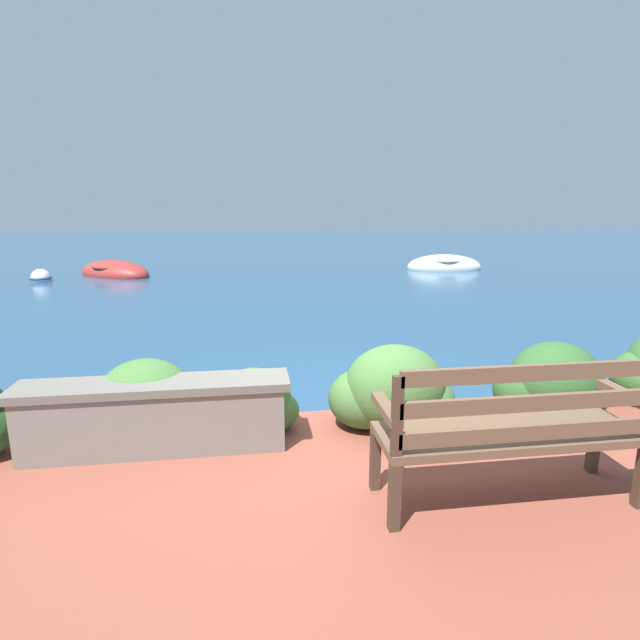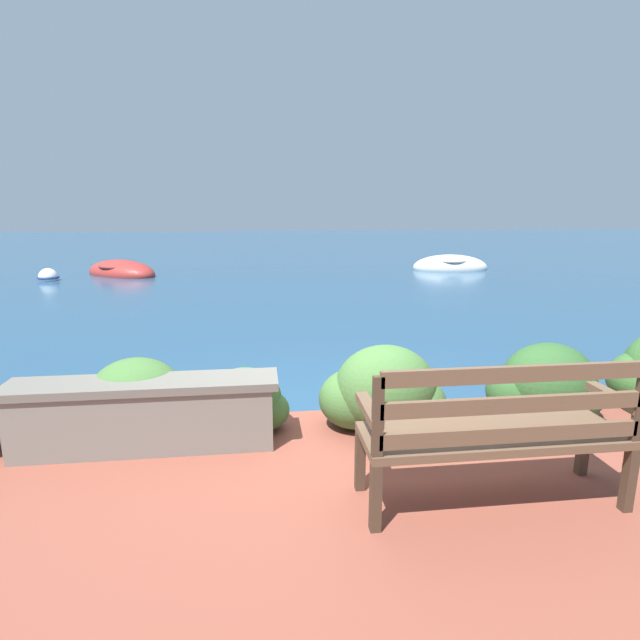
# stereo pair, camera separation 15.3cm
# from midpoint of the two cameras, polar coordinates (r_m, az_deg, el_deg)

# --- Properties ---
(ground_plane) EXTENTS (80.00, 80.00, 0.00)m
(ground_plane) POSITION_cam_midpoint_polar(r_m,az_deg,el_deg) (4.59, 1.19, -12.72)
(ground_plane) COLOR navy
(park_bench) EXTENTS (1.59, 0.48, 0.93)m
(park_bench) POSITION_cam_midpoint_polar(r_m,az_deg,el_deg) (3.18, 19.86, -11.55)
(park_bench) COLOR #433123
(park_bench) RESTS_ON patio_terrace
(stone_wall) EXTENTS (1.95, 0.39, 0.53)m
(stone_wall) POSITION_cam_midpoint_polar(r_m,az_deg,el_deg) (3.92, -19.33, -10.27)
(stone_wall) COLOR slate
(stone_wall) RESTS_ON patio_terrace
(hedge_clump_left) EXTENTS (0.92, 0.66, 0.63)m
(hedge_clump_left) POSITION_cam_midpoint_polar(r_m,az_deg,el_deg) (4.15, -20.41, -9.01)
(hedge_clump_left) COLOR #426B33
(hedge_clump_left) RESTS_ON patio_terrace
(hedge_clump_centre) EXTENTS (0.75, 0.54, 0.51)m
(hedge_clump_centre) POSITION_cam_midpoint_polar(r_m,az_deg,el_deg) (4.09, -8.79, -9.43)
(hedge_clump_centre) COLOR #426B33
(hedge_clump_centre) RESTS_ON patio_terrace
(hedge_clump_right) EXTENTS (1.02, 0.73, 0.69)m
(hedge_clump_right) POSITION_cam_midpoint_polar(r_m,az_deg,el_deg) (4.08, 7.23, -8.25)
(hedge_clump_right) COLOR #426B33
(hedge_clump_right) RESTS_ON patio_terrace
(hedge_clump_far_right) EXTENTS (0.96, 0.69, 0.65)m
(hedge_clump_far_right) POSITION_cam_midpoint_polar(r_m,az_deg,el_deg) (4.68, 24.17, -6.75)
(hedge_clump_far_right) COLOR #2D5628
(hedge_clump_far_right) RESTS_ON patio_terrace
(rowboat_nearest) EXTENTS (2.82, 2.62, 0.79)m
(rowboat_nearest) POSITION_cam_midpoint_polar(r_m,az_deg,el_deg) (16.17, -22.64, 4.97)
(rowboat_nearest) COLOR #9E2D28
(rowboat_nearest) RESTS_ON ground_plane
(rowboat_mid) EXTENTS (2.56, 1.53, 0.84)m
(rowboat_mid) POSITION_cam_midpoint_polar(r_m,az_deg,el_deg) (16.98, 13.73, 5.92)
(rowboat_mid) COLOR silver
(rowboat_mid) RESTS_ON ground_plane
(mooring_buoy) EXTENTS (0.56, 0.56, 0.51)m
(mooring_buoy) POSITION_cam_midpoint_polar(r_m,az_deg,el_deg) (15.72, -29.52, 4.18)
(mooring_buoy) COLOR white
(mooring_buoy) RESTS_ON ground_plane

